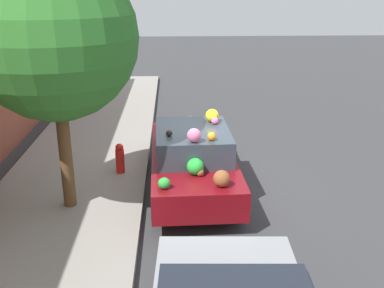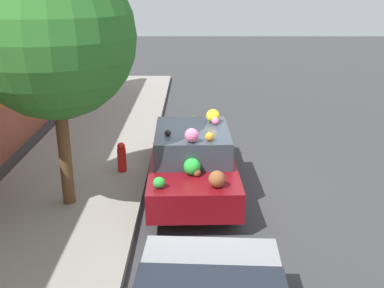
% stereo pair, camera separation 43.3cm
% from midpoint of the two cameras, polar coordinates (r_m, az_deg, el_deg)
% --- Properties ---
extents(ground_plane, '(60.00, 60.00, 0.00)m').
position_cam_midpoint_polar(ground_plane, '(9.94, 1.68, -5.61)').
color(ground_plane, '#38383A').
extents(sidewalk_curb, '(24.00, 3.20, 0.14)m').
position_cam_midpoint_polar(sidewalk_curb, '(10.20, -13.73, -5.09)').
color(sidewalk_curb, gray).
rests_on(sidewalk_curb, ground).
extents(street_tree, '(2.96, 2.96, 4.72)m').
position_cam_midpoint_polar(street_tree, '(8.39, -15.82, 12.98)').
color(street_tree, brown).
rests_on(street_tree, sidewalk_curb).
extents(fire_hydrant, '(0.20, 0.20, 0.70)m').
position_cam_midpoint_polar(fire_hydrant, '(10.42, -7.74, -1.66)').
color(fire_hydrant, red).
rests_on(fire_hydrant, sidewalk_curb).
extents(art_car, '(4.33, 1.84, 1.70)m').
position_cam_midpoint_polar(art_car, '(9.62, 1.34, -1.72)').
color(art_car, maroon).
rests_on(art_car, ground).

